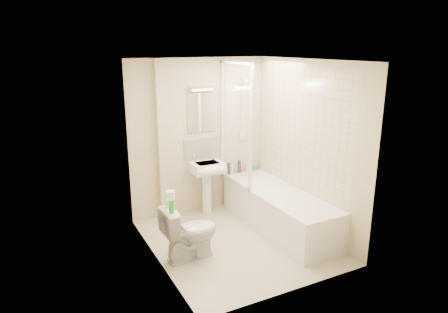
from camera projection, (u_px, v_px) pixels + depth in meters
name	position (u px, v px, depth m)	size (l,w,h in m)	color
floor	(237.00, 242.00, 5.41)	(2.50, 2.50, 0.00)	beige
wall_back	(199.00, 137.00, 6.16)	(2.20, 0.02, 2.40)	beige
wall_left	(155.00, 168.00, 4.61)	(0.02, 2.50, 2.40)	beige
wall_right	(307.00, 147.00, 5.57)	(0.02, 2.50, 2.40)	beige
ceiling	(239.00, 60.00, 4.76)	(2.20, 2.50, 0.02)	white
tile_back	(241.00, 119.00, 6.42)	(0.70, 0.01, 1.75)	beige
tile_right	(302.00, 130.00, 5.61)	(0.01, 2.10, 1.75)	beige
pipe_boxing	(161.00, 142.00, 5.84)	(0.12, 0.12, 2.40)	beige
splashback	(202.00, 148.00, 6.22)	(0.60, 0.01, 0.30)	beige
mirror	(202.00, 113.00, 6.07)	(0.46, 0.01, 0.60)	white
strip_light	(202.00, 88.00, 5.95)	(0.42, 0.07, 0.07)	silver
bathtub	(279.00, 209.00, 5.76)	(0.70, 2.10, 0.55)	white
shower_screen	(235.00, 124.00, 5.88)	(0.04, 0.92, 1.80)	white
shower_fixture	(243.00, 112.00, 6.35)	(0.10, 0.16, 0.99)	white
pedestal_sink	(208.00, 174.00, 6.12)	(0.49, 0.46, 0.95)	white
bottle_black_a	(228.00, 169.00, 6.44)	(0.06, 0.06, 0.19)	black
bottle_white_a	(232.00, 170.00, 6.47)	(0.05, 0.05, 0.15)	white
bottle_black_b	(239.00, 166.00, 6.53)	(0.06, 0.06, 0.22)	black
bottle_cream	(248.00, 167.00, 6.60)	(0.06, 0.06, 0.16)	beige
bottle_white_b	(250.00, 167.00, 6.62)	(0.05, 0.05, 0.15)	white
bottle_green	(255.00, 168.00, 6.67)	(0.06, 0.06, 0.08)	green
toilet	(190.00, 232.00, 4.92)	(0.71, 0.43, 0.70)	white
toilet_roll_lower	(170.00, 203.00, 4.76)	(0.11, 0.11, 0.11)	white
toilet_roll_upper	(170.00, 195.00, 4.74)	(0.11, 0.11, 0.09)	white
green_bottle	(172.00, 207.00, 4.58)	(0.06, 0.06, 0.16)	green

